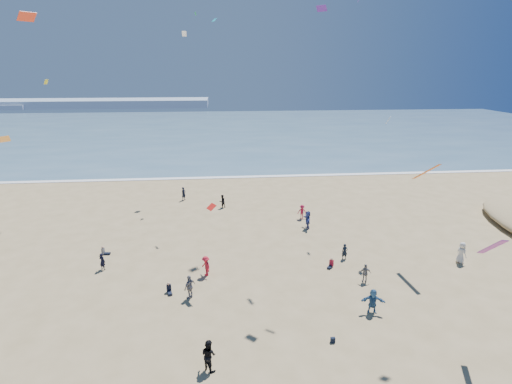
{
  "coord_description": "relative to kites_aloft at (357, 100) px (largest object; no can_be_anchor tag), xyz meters",
  "views": [
    {
      "loc": [
        -0.18,
        -15.61,
        16.45
      ],
      "look_at": [
        2.0,
        8.0,
        9.06
      ],
      "focal_mm": 28.0,
      "sensor_mm": 36.0,
      "label": 1
    }
  ],
  "objects": [
    {
      "name": "navy_bag",
      "position": [
        -3.01,
        -7.37,
        -14.15
      ],
      "size": [
        0.28,
        0.18,
        0.34
      ],
      "primitive_type": "cube",
      "color": "black",
      "rests_on": "ground"
    },
    {
      "name": "headland_far",
      "position": [
        -69.56,
        157.7,
        -12.72
      ],
      "size": [
        110.0,
        20.0,
        3.2
      ],
      "primitive_type": "cube",
      "color": "#7A8EA8",
      "rests_on": "ground"
    },
    {
      "name": "standing_flyers",
      "position": [
        -4.97,
        1.3,
        -13.44
      ],
      "size": [
        37.09,
        45.01,
        1.95
      ],
      "color": "red",
      "rests_on": "ground"
    },
    {
      "name": "ocean",
      "position": [
        -9.56,
        82.7,
        -14.29
      ],
      "size": [
        220.0,
        100.0,
        0.06
      ],
      "primitive_type": "cube",
      "color": "#476B84",
      "rests_on": "ground"
    },
    {
      "name": "surf_line",
      "position": [
        -9.56,
        32.7,
        -14.28
      ],
      "size": [
        220.0,
        1.2,
        0.08
      ],
      "primitive_type": "cube",
      "color": "white",
      "rests_on": "ground"
    },
    {
      "name": "seated_group",
      "position": [
        -10.39,
        -5.25,
        -13.9
      ],
      "size": [
        21.22,
        25.83,
        0.84
      ],
      "color": "white",
      "rests_on": "ground"
    },
    {
      "name": "kites_aloft",
      "position": [
        0.0,
        0.0,
        0.0
      ],
      "size": [
        36.2,
        40.62,
        29.45
      ],
      "color": "#E65EB8",
      "rests_on": "ground"
    }
  ]
}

